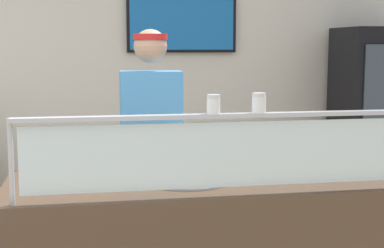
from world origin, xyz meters
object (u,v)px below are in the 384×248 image
(pizza_server, at_px, (195,174))
(pepper_flake_shaker, at_px, (259,104))
(pizza_tray, at_px, (189,178))
(drink_fridge, at_px, (378,131))
(worker_figure, at_px, (152,149))
(parmesan_shaker, at_px, (213,105))

(pizza_server, xyz_separation_m, pepper_flake_shaker, (0.25, -0.30, 0.39))
(pizza_tray, relative_size, drink_fridge, 0.25)
(pepper_flake_shaker, xyz_separation_m, worker_figure, (-0.40, 0.99, -0.38))
(pizza_tray, bearing_deg, worker_figure, 99.73)
(worker_figure, bearing_deg, pizza_server, -78.01)
(pizza_tray, xyz_separation_m, drink_fridge, (2.01, 1.75, -0.06))
(worker_figure, bearing_deg, drink_fridge, 26.73)
(pizza_server, relative_size, parmesan_shaker, 3.09)
(pizza_server, height_order, drink_fridge, drink_fridge)
(pizza_tray, bearing_deg, pizza_server, -32.02)
(pizza_server, bearing_deg, parmesan_shaker, -70.00)
(pizza_tray, xyz_separation_m, pizza_server, (0.03, -0.02, 0.02))
(worker_figure, relative_size, drink_fridge, 0.97)
(parmesan_shaker, distance_m, pepper_flake_shaker, 0.22)
(pizza_server, xyz_separation_m, worker_figure, (-0.15, 0.70, 0.02))
(worker_figure, bearing_deg, pepper_flake_shaker, -68.19)
(parmesan_shaker, bearing_deg, pepper_flake_shaker, 0.00)
(parmesan_shaker, relative_size, pepper_flake_shaker, 0.95)
(pizza_tray, relative_size, pepper_flake_shaker, 4.76)
(pizza_tray, bearing_deg, pepper_flake_shaker, -48.47)
(pepper_flake_shaker, height_order, drink_fridge, drink_fridge)
(pizza_tray, relative_size, pizza_server, 1.62)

